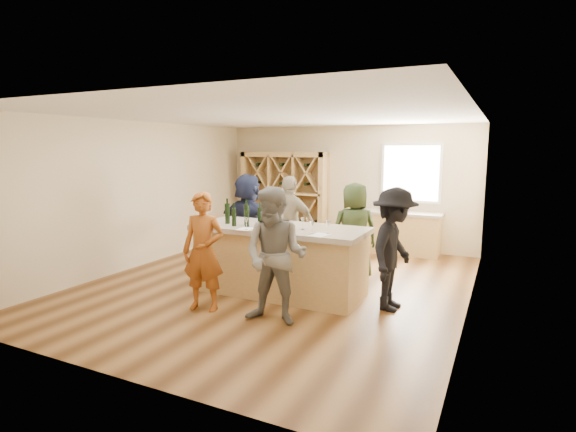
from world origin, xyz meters
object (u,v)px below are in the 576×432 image
at_px(tasting_counter_base, 280,262).
at_px(person_near_right, 275,256).
at_px(person_far_left, 248,221).
at_px(wine_rack, 284,197).
at_px(wine_bottle_a, 227,214).
at_px(wine_bottle_c, 247,215).
at_px(person_far_right, 354,231).
at_px(wine_bottle_d, 247,218).
at_px(person_server, 394,249).
at_px(wine_bottle_e, 260,217).
at_px(wine_bottle_f, 274,220).
at_px(wine_bottle_b, 234,217).
at_px(sink, 393,207).
at_px(person_far_mid, 290,225).
at_px(person_near_left, 203,251).

bearing_deg(tasting_counter_base, person_near_right, -65.57).
bearing_deg(person_far_left, wine_rack, -64.64).
relative_size(wine_bottle_a, wine_bottle_c, 1.01).
bearing_deg(person_far_right, wine_bottle_d, 16.61).
xyz_separation_m(wine_bottle_c, person_server, (2.28, 0.21, -0.37)).
height_order(wine_bottle_a, person_server, person_server).
height_order(wine_bottle_c, wine_bottle_e, wine_bottle_c).
xyz_separation_m(wine_bottle_c, wine_bottle_f, (0.56, -0.15, -0.01)).
bearing_deg(wine_bottle_b, sink, 67.68).
distance_m(wine_rack, wine_bottle_d, 4.16).
height_order(wine_bottle_c, person_far_mid, person_far_mid).
distance_m(tasting_counter_base, wine_bottle_a, 1.16).
distance_m(wine_bottle_c, person_far_left, 1.58).
height_order(sink, person_near_right, person_near_right).
xyz_separation_m(wine_rack, person_near_left, (1.11, -4.78, -0.26)).
bearing_deg(wine_bottle_b, person_far_mid, 78.37).
relative_size(person_far_mid, wine_bottle_f, 5.99).
height_order(wine_rack, person_near_right, wine_rack).
bearing_deg(wine_bottle_f, person_far_right, 64.19).
distance_m(wine_bottle_b, person_near_right, 1.45).
relative_size(wine_rack, person_far_left, 1.21).
height_order(wine_bottle_e, person_server, person_server).
bearing_deg(tasting_counter_base, wine_bottle_f, -80.54).
relative_size(wine_bottle_d, person_far_right, 0.16).
height_order(tasting_counter_base, person_near_left, person_near_left).
height_order(wine_bottle_e, person_far_mid, person_far_mid).
bearing_deg(tasting_counter_base, wine_bottle_b, -155.62).
height_order(sink, tasting_counter_base, sink).
distance_m(wine_bottle_c, person_near_right, 1.44).
distance_m(wine_rack, wine_bottle_e, 4.12).
bearing_deg(wine_bottle_f, person_near_left, -130.43).
height_order(tasting_counter_base, wine_bottle_c, wine_bottle_c).
bearing_deg(tasting_counter_base, person_server, 2.17).
bearing_deg(wine_rack, person_near_left, -76.95).
bearing_deg(wine_bottle_c, wine_rack, 107.98).
relative_size(wine_bottle_b, wine_bottle_f, 0.94).
bearing_deg(person_far_mid, wine_bottle_d, 89.17).
bearing_deg(sink, person_far_right, -93.47).
xyz_separation_m(person_server, person_far_mid, (-2.13, 1.04, 0.02)).
height_order(wine_rack, person_server, wine_rack).
relative_size(wine_bottle_b, person_far_right, 0.17).
bearing_deg(person_server, wine_rack, 49.01).
bearing_deg(person_server, wine_bottle_a, 99.22).
height_order(tasting_counter_base, person_near_right, person_near_right).
bearing_deg(wine_bottle_d, wine_bottle_f, -3.87).
distance_m(sink, wine_bottle_b, 4.22).
height_order(wine_rack, wine_bottle_b, wine_rack).
xyz_separation_m(person_server, wine_bottle_f, (-1.72, -0.37, 0.36)).
xyz_separation_m(tasting_counter_base, wine_bottle_b, (-0.65, -0.29, 0.72)).
xyz_separation_m(wine_bottle_e, person_near_right, (0.76, -0.94, -0.33)).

